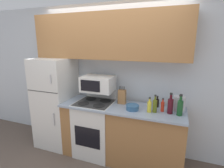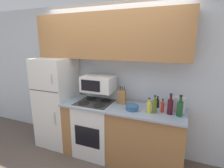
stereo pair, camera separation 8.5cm
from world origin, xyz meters
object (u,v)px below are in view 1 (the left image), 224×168
at_px(microwave, 98,84).
at_px(bottle_cooking_spray, 149,106).
at_px(stove, 95,127).
at_px(bottle_wine_red, 170,105).
at_px(refrigerator, 56,102).
at_px(kettle, 179,104).
at_px(bottle_hot_sauce, 163,106).
at_px(bottle_wine_green, 180,107).
at_px(bottle_soy_sauce, 157,103).
at_px(bottle_olive_oil, 155,105).
at_px(bowl, 132,107).
at_px(knife_block, 122,97).

relative_size(microwave, bottle_cooking_spray, 2.40).
height_order(stove, bottle_wine_red, bottle_wine_red).
height_order(refrigerator, kettle, refrigerator).
distance_m(bottle_hot_sauce, bottle_wine_green, 0.24).
relative_size(stove, kettle, 4.39).
height_order(stove, bottle_soy_sauce, bottle_soy_sauce).
relative_size(bottle_hot_sauce, bottle_wine_green, 0.67).
distance_m(bottle_wine_red, bottle_olive_oil, 0.21).
bearing_deg(refrigerator, bottle_wine_red, -2.03).
distance_m(stove, microwave, 0.75).
bearing_deg(bottle_cooking_spray, stove, 174.62).
bearing_deg(microwave, bottle_olive_oil, -9.71).
height_order(microwave, bottle_hot_sauce, microwave).
bearing_deg(bowl, bottle_soy_sauce, 37.13).
bearing_deg(bottle_wine_green, refrigerator, 177.42).
bearing_deg(bottle_olive_oil, bottle_wine_green, 1.23).
distance_m(bottle_soy_sauce, bottle_hot_sauce, 0.18).
distance_m(refrigerator, bottle_hot_sauce, 1.91).
xyz_separation_m(microwave, bottle_hot_sauce, (1.07, -0.10, -0.22)).
relative_size(bowl, bottle_soy_sauce, 1.10).
bearing_deg(bottle_hot_sauce, kettle, 22.51).
bearing_deg(stove, bottle_wine_red, -1.45).
bearing_deg(bottle_cooking_spray, bottle_soy_sauce, 71.55).
bearing_deg(knife_block, bottle_wine_red, -11.34).
relative_size(bottle_wine_red, kettle, 1.20).
xyz_separation_m(bowl, kettle, (0.64, 0.19, 0.07)).
relative_size(bottle_hot_sauce, bottle_wine_red, 0.67).
xyz_separation_m(stove, bottle_cooking_spray, (0.91, -0.09, 0.53)).
relative_size(bottle_soy_sauce, kettle, 0.72).
height_order(stove, bottle_cooking_spray, bottle_cooking_spray).
bearing_deg(bottle_cooking_spray, microwave, 168.08).
height_order(microwave, bottle_cooking_spray, microwave).
bearing_deg(bowl, bottle_cooking_spray, 0.04).
bearing_deg(bottle_hot_sauce, bottle_olive_oil, -145.15).
xyz_separation_m(bottle_wine_green, kettle, (-0.01, 0.16, -0.00)).
relative_size(microwave, bottle_soy_sauce, 2.94).
distance_m(bottle_cooking_spray, bottle_olive_oil, 0.08).
relative_size(refrigerator, microwave, 3.09).
bearing_deg(bottle_cooking_spray, knife_block, 156.43).
bearing_deg(kettle, bottle_wine_red, -131.70).
distance_m(bottle_soy_sauce, bottle_olive_oil, 0.23).
relative_size(stove, bottle_olive_oil, 4.21).
height_order(refrigerator, bowl, refrigerator).
distance_m(refrigerator, microwave, 0.94).
distance_m(refrigerator, bottle_wine_green, 2.15).
height_order(bowl, kettle, kettle).
bearing_deg(bottle_wine_red, stove, 178.55).
xyz_separation_m(stove, knife_block, (0.43, 0.12, 0.56)).
xyz_separation_m(stove, bottle_wine_green, (1.32, -0.06, 0.56)).
relative_size(microwave, kettle, 2.12).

